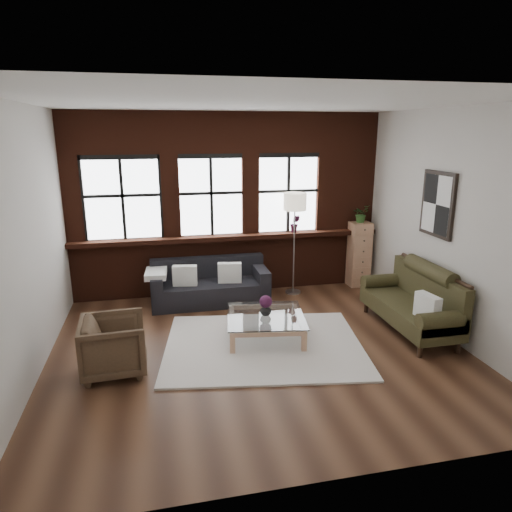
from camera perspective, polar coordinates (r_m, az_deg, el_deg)
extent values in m
plane|color=#3E2416|center=(6.34, 0.28, -11.55)|extent=(5.50, 5.50, 0.00)
plane|color=white|center=(5.67, 0.33, 18.70)|extent=(5.50, 5.50, 0.00)
plane|color=beige|center=(8.21, -3.54, 6.42)|extent=(5.50, 0.00, 5.50)
plane|color=beige|center=(3.50, 9.36, -6.07)|extent=(5.50, 0.00, 5.50)
plane|color=beige|center=(5.86, -26.94, 1.16)|extent=(0.00, 5.00, 5.00)
plane|color=beige|center=(6.93, 23.13, 3.55)|extent=(0.00, 5.00, 5.00)
cube|color=#421B0F|center=(8.17, -3.32, 2.38)|extent=(5.50, 0.30, 0.08)
cube|color=beige|center=(6.42, 0.96, -11.06)|extent=(2.97, 2.49, 0.03)
cube|color=white|center=(7.69, -8.89, -2.43)|extent=(0.42, 0.20, 0.34)
cube|color=white|center=(7.76, -3.31, -2.09)|extent=(0.42, 0.20, 0.34)
cube|color=white|center=(6.55, 20.64, -5.96)|extent=(0.20, 0.40, 0.34)
imported|color=#443222|center=(5.91, -17.34, -10.64)|extent=(0.81, 0.79, 0.70)
imported|color=#B2B2B2|center=(6.49, 1.21, -6.71)|extent=(0.19, 0.19, 0.17)
sphere|color=#4D1A3E|center=(6.44, 1.22, -5.72)|extent=(0.18, 0.18, 0.18)
cube|color=tan|center=(8.89, 12.69, 0.25)|extent=(0.38, 0.38, 1.23)
imported|color=#2D5923|center=(8.73, 12.98, 5.17)|extent=(0.37, 0.35, 0.33)
imported|color=#4D1A3E|center=(8.37, 4.89, 4.07)|extent=(0.22, 0.20, 0.32)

